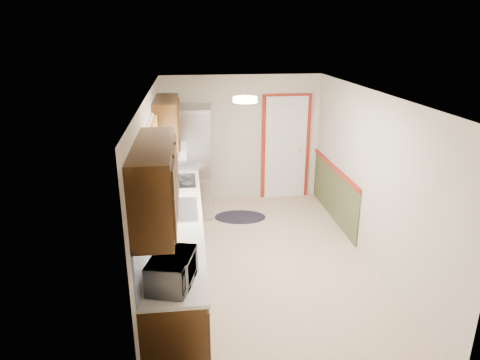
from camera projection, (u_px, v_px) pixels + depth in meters
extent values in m
cube|color=#CEAE91|center=(263.00, 260.00, 6.22)|extent=(3.20, 5.20, 0.12)
cube|color=white|center=(266.00, 94.00, 5.43)|extent=(3.20, 5.20, 0.12)
cube|color=beige|center=(242.00, 139.00, 8.17)|extent=(3.20, 0.10, 2.40)
cube|color=beige|center=(318.00, 285.00, 3.48)|extent=(3.20, 0.10, 2.40)
cube|color=beige|center=(153.00, 187.00, 5.65)|extent=(0.10, 5.20, 2.40)
cube|color=beige|center=(370.00, 178.00, 5.99)|extent=(0.10, 5.20, 2.40)
cube|color=#331D0B|center=(178.00, 247.00, 5.65)|extent=(0.60, 4.00, 0.90)
cube|color=silver|center=(178.00, 214.00, 5.50)|extent=(0.63, 4.00, 0.04)
cube|color=#5479CC|center=(152.00, 194.00, 5.37)|extent=(0.02, 4.00, 0.55)
cube|color=#331D0B|center=(155.00, 182.00, 3.97)|extent=(0.35, 1.40, 0.75)
cube|color=#331D0B|center=(167.00, 123.00, 6.50)|extent=(0.35, 1.20, 0.75)
cube|color=white|center=(151.00, 161.00, 5.33)|extent=(0.02, 1.00, 0.90)
cube|color=#C85925|center=(153.00, 133.00, 5.22)|extent=(0.05, 1.12, 0.24)
cube|color=#B7B7BC|center=(177.00, 210.00, 5.59)|extent=(0.52, 0.82, 0.02)
cube|color=white|center=(172.00, 151.00, 6.70)|extent=(0.45, 0.60, 0.15)
cube|color=maroon|center=(285.00, 148.00, 8.30)|extent=(0.94, 0.05, 2.08)
cube|color=white|center=(286.00, 148.00, 8.28)|extent=(0.80, 0.04, 2.00)
cube|color=#454D2B|center=(334.00, 194.00, 7.50)|extent=(0.02, 2.30, 0.90)
cube|color=maroon|center=(335.00, 168.00, 7.35)|extent=(0.04, 2.30, 0.06)
cylinder|color=#FFD88C|center=(245.00, 100.00, 5.22)|extent=(0.30, 0.30, 0.06)
imported|color=white|center=(172.00, 268.00, 3.89)|extent=(0.42, 0.59, 0.36)
cube|color=#B7B7BC|center=(189.00, 161.00, 7.54)|extent=(0.86, 0.81, 1.94)
cylinder|color=black|center=(173.00, 175.00, 7.15)|extent=(0.02, 0.02, 1.36)
ellipsoid|color=black|center=(240.00, 217.00, 7.64)|extent=(0.97, 0.69, 0.01)
cube|color=black|center=(179.00, 181.00, 6.64)|extent=(0.52, 0.63, 0.02)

